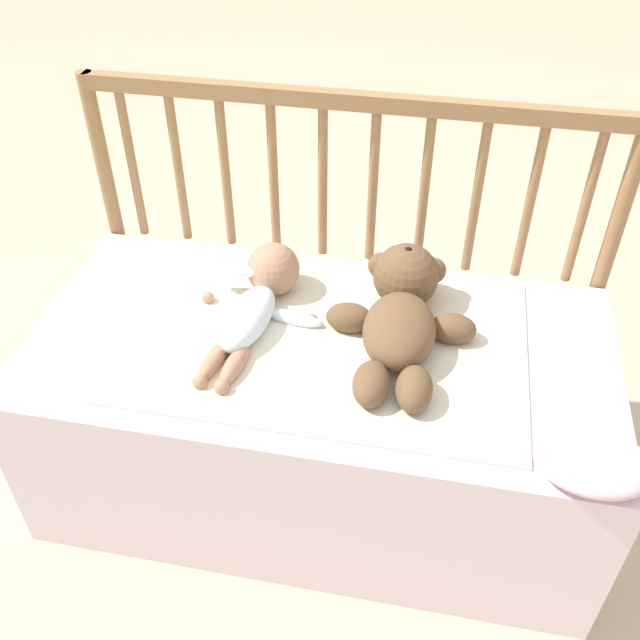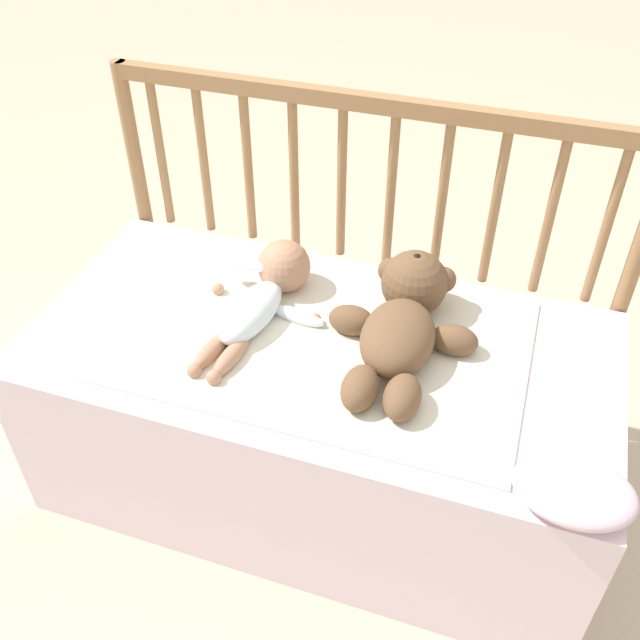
{
  "view_description": "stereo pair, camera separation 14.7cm",
  "coord_description": "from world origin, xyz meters",
  "views": [
    {
      "loc": [
        0.22,
        -1.1,
        1.45
      ],
      "look_at": [
        0.0,
        0.0,
        0.51
      ],
      "focal_mm": 40.0,
      "sensor_mm": 36.0,
      "label": 1
    },
    {
      "loc": [
        0.36,
        -1.06,
        1.45
      ],
      "look_at": [
        0.0,
        0.0,
        0.51
      ],
      "focal_mm": 40.0,
      "sensor_mm": 36.0,
      "label": 2
    }
  ],
  "objects": [
    {
      "name": "teddy_bear",
      "position": [
        0.16,
        0.06,
        0.51
      ],
      "size": [
        0.32,
        0.44,
        0.15
      ],
      "color": "brown",
      "rests_on": "crib_mattress"
    },
    {
      "name": "small_pillow",
      "position": [
        0.53,
        -0.25,
        0.48
      ],
      "size": [
        0.2,
        0.15,
        0.06
      ],
      "color": "silver",
      "rests_on": "crib_mattress"
    },
    {
      "name": "crib_rail",
      "position": [
        -0.0,
        0.33,
        0.6
      ],
      "size": [
        1.24,
        0.04,
        0.86
      ],
      "color": "#997047",
      "rests_on": "ground_plane"
    },
    {
      "name": "baby",
      "position": [
        -0.15,
        0.07,
        0.49
      ],
      "size": [
        0.29,
        0.41,
        0.12
      ],
      "color": "white",
      "rests_on": "crib_mattress"
    },
    {
      "name": "blanket",
      "position": [
        0.0,
        0.01,
        0.45
      ],
      "size": [
        0.86,
        0.54,
        0.01
      ],
      "color": "silver",
      "rests_on": "crib_mattress"
    },
    {
      "name": "ground_plane",
      "position": [
        0.0,
        0.0,
        0.0
      ],
      "size": [
        12.0,
        12.0,
        0.0
      ],
      "primitive_type": "plane",
      "color": "#C6B293"
    },
    {
      "name": "crib_mattress",
      "position": [
        0.0,
        0.0,
        0.22
      ],
      "size": [
        1.24,
        0.62,
        0.45
      ],
      "color": "silver",
      "rests_on": "ground_plane"
    }
  ]
}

